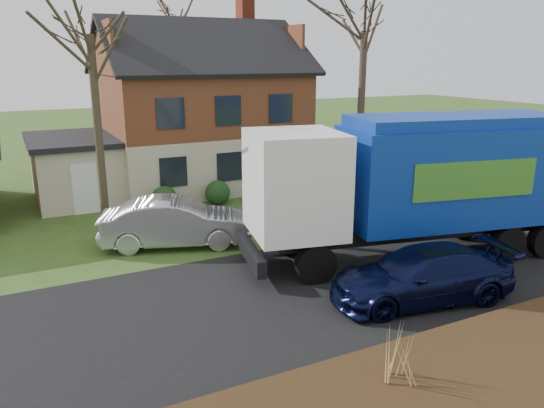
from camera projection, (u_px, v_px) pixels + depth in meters
name	position (u px, v px, depth m)	size (l,w,h in m)	color
ground	(305.00, 292.00, 14.64)	(120.00, 120.00, 0.00)	#334F1A
road	(305.00, 292.00, 14.64)	(80.00, 7.00, 0.02)	black
mulch_verge	(445.00, 392.00, 10.04)	(80.00, 3.50, 0.30)	black
main_house	(190.00, 104.00, 26.17)	(12.95, 8.95, 9.26)	#C2B79C
garbage_truck	(421.00, 178.00, 16.64)	(10.96, 4.95, 4.54)	black
silver_sedan	(176.00, 222.00, 18.08)	(1.75, 5.02, 1.65)	#A0A2A8
navy_wagon	(422.00, 275.00, 14.00)	(2.02, 4.96, 1.44)	black
tree_front_west	(87.00, 3.00, 18.15)	(3.30, 3.30, 9.80)	#3C3224
tree_front_east	(366.00, 3.00, 23.90)	(3.82, 3.82, 10.62)	#413127
tree_back	(174.00, 4.00, 32.47)	(3.57, 3.57, 11.30)	#453229
grass_clump_mid	(401.00, 356.00, 10.01)	(0.37, 0.31, 1.04)	tan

